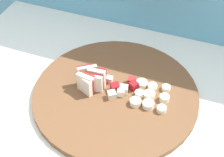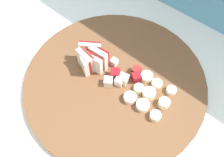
% 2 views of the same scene
% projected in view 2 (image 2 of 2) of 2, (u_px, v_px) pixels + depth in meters
% --- Properties ---
extents(tile_backsplash, '(2.40, 0.04, 1.45)m').
position_uv_depth(tile_backsplash, '(199.00, 59.00, 0.77)').
color(tile_backsplash, '#5BA3C1').
rests_on(tile_backsplash, ground).
extents(cutting_board, '(0.43, 0.43, 0.02)m').
position_uv_depth(cutting_board, '(115.00, 80.00, 0.53)').
color(cutting_board, brown).
rests_on(cutting_board, tiled_countertop).
extents(apple_wedge_fan, '(0.07, 0.07, 0.06)m').
position_uv_depth(apple_wedge_fan, '(91.00, 59.00, 0.52)').
color(apple_wedge_fan, maroon).
rests_on(apple_wedge_fan, cutting_board).
extents(apple_dice_pile, '(0.09, 0.09, 0.02)m').
position_uv_depth(apple_dice_pile, '(122.00, 76.00, 0.52)').
color(apple_dice_pile, white).
rests_on(apple_dice_pile, cutting_board).
extents(banana_slice_rows, '(0.10, 0.10, 0.02)m').
position_uv_depth(banana_slice_rows, '(149.00, 95.00, 0.50)').
color(banana_slice_rows, white).
rests_on(banana_slice_rows, cutting_board).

